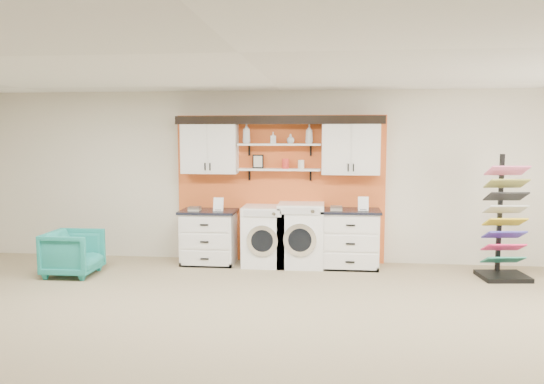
# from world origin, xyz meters

# --- Properties ---
(floor) EXTENTS (10.00, 10.00, 0.00)m
(floor) POSITION_xyz_m (0.00, 0.00, 0.00)
(floor) COLOR #9A8967
(floor) RESTS_ON ground
(ceiling) EXTENTS (10.00, 10.00, 0.00)m
(ceiling) POSITION_xyz_m (0.00, 0.00, 2.80)
(ceiling) COLOR white
(ceiling) RESTS_ON wall_back
(wall_back) EXTENTS (10.00, 0.00, 10.00)m
(wall_back) POSITION_xyz_m (0.00, 4.00, 1.40)
(wall_back) COLOR beige
(wall_back) RESTS_ON floor
(accent_panel) EXTENTS (3.40, 0.07, 2.40)m
(accent_panel) POSITION_xyz_m (0.00, 3.96, 1.20)
(accent_panel) COLOR #D85A24
(accent_panel) RESTS_ON wall_back
(upper_cabinet_left) EXTENTS (0.90, 0.35, 0.84)m
(upper_cabinet_left) POSITION_xyz_m (-1.13, 3.79, 1.88)
(upper_cabinet_left) COLOR white
(upper_cabinet_left) RESTS_ON wall_back
(upper_cabinet_right) EXTENTS (0.90, 0.35, 0.84)m
(upper_cabinet_right) POSITION_xyz_m (1.13, 3.79, 1.88)
(upper_cabinet_right) COLOR white
(upper_cabinet_right) RESTS_ON wall_back
(shelf_lower) EXTENTS (1.32, 0.28, 0.03)m
(shelf_lower) POSITION_xyz_m (0.00, 3.80, 1.53)
(shelf_lower) COLOR white
(shelf_lower) RESTS_ON wall_back
(shelf_upper) EXTENTS (1.32, 0.28, 0.03)m
(shelf_upper) POSITION_xyz_m (0.00, 3.80, 1.93)
(shelf_upper) COLOR white
(shelf_upper) RESTS_ON wall_back
(crown_molding) EXTENTS (3.30, 0.41, 0.13)m
(crown_molding) POSITION_xyz_m (0.00, 3.81, 2.33)
(crown_molding) COLOR black
(crown_molding) RESTS_ON wall_back
(picture_frame) EXTENTS (0.18, 0.02, 0.22)m
(picture_frame) POSITION_xyz_m (-0.35, 3.85, 1.66)
(picture_frame) COLOR black
(picture_frame) RESTS_ON shelf_lower
(canister_red) EXTENTS (0.11, 0.11, 0.16)m
(canister_red) POSITION_xyz_m (0.10, 3.80, 1.62)
(canister_red) COLOR red
(canister_red) RESTS_ON shelf_lower
(canister_cream) EXTENTS (0.10, 0.10, 0.14)m
(canister_cream) POSITION_xyz_m (0.35, 3.80, 1.61)
(canister_cream) COLOR silver
(canister_cream) RESTS_ON shelf_lower
(base_cabinet_left) EXTENTS (0.89, 0.66, 0.88)m
(base_cabinet_left) POSITION_xyz_m (-1.13, 3.64, 0.44)
(base_cabinet_left) COLOR white
(base_cabinet_left) RESTS_ON floor
(base_cabinet_right) EXTENTS (0.94, 0.66, 0.92)m
(base_cabinet_right) POSITION_xyz_m (1.13, 3.64, 0.46)
(base_cabinet_right) COLOR white
(base_cabinet_right) RESTS_ON floor
(washer) EXTENTS (0.68, 0.71, 0.95)m
(washer) POSITION_xyz_m (-0.22, 3.64, 0.48)
(washer) COLOR white
(washer) RESTS_ON floor
(dryer) EXTENTS (0.72, 0.71, 1.01)m
(dryer) POSITION_xyz_m (0.37, 3.64, 0.50)
(dryer) COLOR white
(dryer) RESTS_ON floor
(sample_rack) EXTENTS (0.71, 0.62, 1.81)m
(sample_rack) POSITION_xyz_m (3.33, 3.23, 0.56)
(sample_rack) COLOR black
(sample_rack) RESTS_ON floor
(armchair) EXTENTS (0.74, 0.72, 0.67)m
(armchair) POSITION_xyz_m (-2.98, 2.72, 0.34)
(armchair) COLOR teal
(armchair) RESTS_ON floor
(soap_bottle_a) EXTENTS (0.18, 0.18, 0.33)m
(soap_bottle_a) POSITION_xyz_m (-0.53, 3.80, 2.11)
(soap_bottle_a) COLOR silver
(soap_bottle_a) RESTS_ON shelf_upper
(soap_bottle_b) EXTENTS (0.10, 0.10, 0.19)m
(soap_bottle_b) POSITION_xyz_m (-0.10, 3.80, 2.04)
(soap_bottle_b) COLOR silver
(soap_bottle_b) RESTS_ON shelf_upper
(soap_bottle_c) EXTENTS (0.12, 0.12, 0.16)m
(soap_bottle_c) POSITION_xyz_m (0.18, 3.80, 2.02)
(soap_bottle_c) COLOR silver
(soap_bottle_c) RESTS_ON shelf_upper
(soap_bottle_d) EXTENTS (0.12, 0.12, 0.31)m
(soap_bottle_d) POSITION_xyz_m (0.48, 3.80, 2.10)
(soap_bottle_d) COLOR silver
(soap_bottle_d) RESTS_ON shelf_upper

